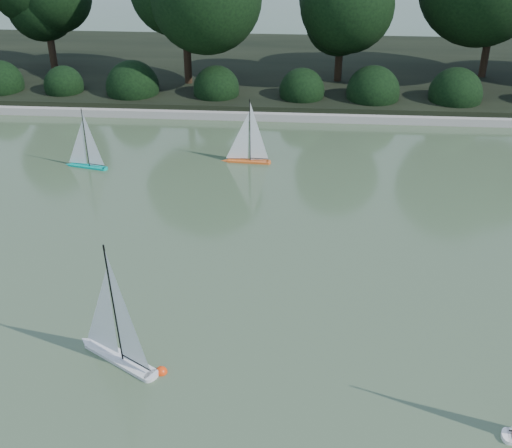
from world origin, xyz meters
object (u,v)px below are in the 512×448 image
object	(u,v)px
sailboat_teal	(83,157)
sailboat_orange	(244,152)
sailboat_white_a	(112,339)
race_buoy	(161,372)

from	to	relation	value
sailboat_teal	sailboat_orange	bearing A→B (deg)	8.74
sailboat_teal	sailboat_white_a	bearing A→B (deg)	-69.14
sailboat_orange	sailboat_teal	bearing A→B (deg)	-171.26
race_buoy	sailboat_teal	bearing A→B (deg)	115.30
sailboat_white_a	race_buoy	xyz separation A→B (m)	(0.63, -0.23, -0.28)
sailboat_orange	sailboat_teal	xyz separation A→B (m)	(-3.22, -0.50, -0.02)
sailboat_orange	sailboat_white_a	bearing A→B (deg)	-99.63
sailboat_orange	race_buoy	size ratio (longest dim) A/B	9.73
sailboat_orange	race_buoy	world-z (taller)	sailboat_orange
sailboat_teal	race_buoy	world-z (taller)	sailboat_teal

